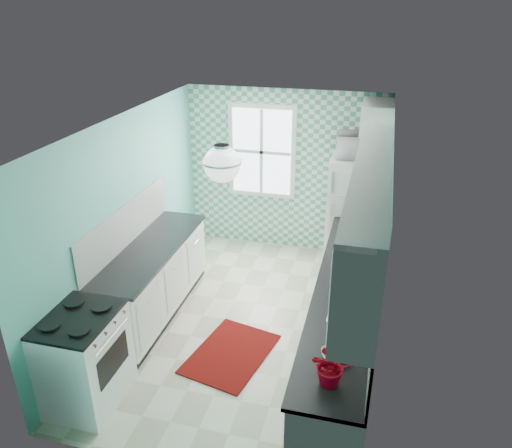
% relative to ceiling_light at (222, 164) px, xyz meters
% --- Properties ---
extents(floor, '(3.00, 4.40, 0.02)m').
position_rel_ceiling_light_xyz_m(floor, '(0.00, 0.80, -2.33)').
color(floor, silver).
rests_on(floor, ground).
extents(ceiling, '(3.00, 4.40, 0.02)m').
position_rel_ceiling_light_xyz_m(ceiling, '(0.00, 0.80, 0.19)').
color(ceiling, white).
rests_on(ceiling, wall_back).
extents(wall_back, '(3.00, 0.02, 2.50)m').
position_rel_ceiling_light_xyz_m(wall_back, '(0.00, 3.01, -1.07)').
color(wall_back, '#5FBFAA').
rests_on(wall_back, floor).
extents(wall_front, '(3.00, 0.02, 2.50)m').
position_rel_ceiling_light_xyz_m(wall_front, '(0.00, -1.41, -1.07)').
color(wall_front, '#5FBFAA').
rests_on(wall_front, floor).
extents(wall_left, '(0.02, 4.40, 2.50)m').
position_rel_ceiling_light_xyz_m(wall_left, '(-1.51, 0.80, -1.07)').
color(wall_left, '#5FBFAA').
rests_on(wall_left, floor).
extents(wall_right, '(0.02, 4.40, 2.50)m').
position_rel_ceiling_light_xyz_m(wall_right, '(1.51, 0.80, -1.07)').
color(wall_right, '#5FBFAA').
rests_on(wall_right, floor).
extents(accent_wall, '(3.00, 0.01, 2.50)m').
position_rel_ceiling_light_xyz_m(accent_wall, '(0.00, 2.99, -1.07)').
color(accent_wall, '#4CA585').
rests_on(accent_wall, wall_back).
extents(window, '(1.04, 0.05, 1.44)m').
position_rel_ceiling_light_xyz_m(window, '(-0.35, 2.96, -0.77)').
color(window, white).
rests_on(window, wall_back).
extents(backsplash_right, '(0.02, 3.60, 0.51)m').
position_rel_ceiling_light_xyz_m(backsplash_right, '(1.49, 0.40, -1.13)').
color(backsplash_right, white).
rests_on(backsplash_right, wall_right).
extents(backsplash_left, '(0.02, 2.15, 0.51)m').
position_rel_ceiling_light_xyz_m(backsplash_left, '(-1.49, 0.73, -1.13)').
color(backsplash_left, white).
rests_on(backsplash_left, wall_left).
extents(upper_cabinets_right, '(0.33, 3.20, 0.90)m').
position_rel_ceiling_light_xyz_m(upper_cabinets_right, '(1.33, 0.20, -0.42)').
color(upper_cabinets_right, white).
rests_on(upper_cabinets_right, wall_right).
extents(upper_cabinet_fridge, '(0.40, 0.74, 0.40)m').
position_rel_ceiling_light_xyz_m(upper_cabinet_fridge, '(1.30, 2.63, -0.07)').
color(upper_cabinet_fridge, white).
rests_on(upper_cabinet_fridge, wall_right).
extents(ceiling_light, '(0.34, 0.34, 0.35)m').
position_rel_ceiling_light_xyz_m(ceiling_light, '(0.00, 0.00, 0.00)').
color(ceiling_light, silver).
rests_on(ceiling_light, ceiling).
extents(base_cabinets_right, '(0.60, 3.60, 0.90)m').
position_rel_ceiling_light_xyz_m(base_cabinets_right, '(1.20, 0.40, -1.87)').
color(base_cabinets_right, white).
rests_on(base_cabinets_right, floor).
extents(countertop_right, '(0.63, 3.60, 0.04)m').
position_rel_ceiling_light_xyz_m(countertop_right, '(1.19, 0.40, -1.40)').
color(countertop_right, black).
rests_on(countertop_right, base_cabinets_right).
extents(base_cabinets_left, '(0.60, 2.15, 0.90)m').
position_rel_ceiling_light_xyz_m(base_cabinets_left, '(-1.20, 0.73, -1.87)').
color(base_cabinets_left, white).
rests_on(base_cabinets_left, floor).
extents(countertop_left, '(0.63, 2.15, 0.04)m').
position_rel_ceiling_light_xyz_m(countertop_left, '(-1.19, 0.73, -1.40)').
color(countertop_left, black).
rests_on(countertop_left, base_cabinets_left).
extents(fridge, '(0.73, 0.73, 1.69)m').
position_rel_ceiling_light_xyz_m(fridge, '(1.11, 2.58, -1.48)').
color(fridge, white).
rests_on(fridge, floor).
extents(stove, '(0.65, 0.81, 0.97)m').
position_rel_ceiling_light_xyz_m(stove, '(-1.20, -0.82, -1.81)').
color(stove, white).
rests_on(stove, floor).
extents(sink, '(0.46, 0.39, 0.53)m').
position_rel_ceiling_light_xyz_m(sink, '(1.20, 1.19, -1.39)').
color(sink, silver).
rests_on(sink, countertop_right).
extents(rug, '(0.98, 1.24, 0.02)m').
position_rel_ceiling_light_xyz_m(rug, '(-0.02, 0.17, -2.32)').
color(rug, '#611307').
rests_on(rug, floor).
extents(dish_towel, '(0.08, 0.27, 0.41)m').
position_rel_ceiling_light_xyz_m(dish_towel, '(0.89, 1.16, -1.84)').
color(dish_towel, '#51A79D').
rests_on(dish_towel, base_cabinets_right).
extents(fruit_bowl, '(0.30, 0.30, 0.06)m').
position_rel_ceiling_light_xyz_m(fruit_bowl, '(1.20, -0.74, -1.35)').
color(fruit_bowl, white).
rests_on(fruit_bowl, countertop_right).
extents(potted_plant, '(0.35, 0.31, 0.35)m').
position_rel_ceiling_light_xyz_m(potted_plant, '(1.20, -1.05, -1.21)').
color(potted_plant, red).
rests_on(potted_plant, countertop_right).
extents(soap_bottle, '(0.09, 0.09, 0.17)m').
position_rel_ceiling_light_xyz_m(soap_bottle, '(1.25, 1.72, -1.30)').
color(soap_bottle, '#99A6AE').
rests_on(soap_bottle, countertop_right).
extents(microwave, '(0.61, 0.42, 0.33)m').
position_rel_ceiling_light_xyz_m(microwave, '(1.11, 2.58, -0.47)').
color(microwave, white).
rests_on(microwave, fridge).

